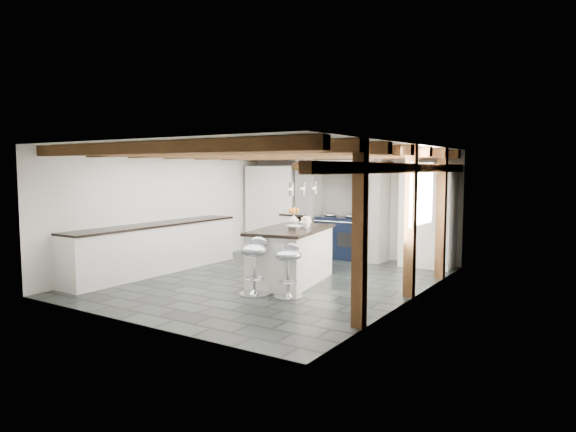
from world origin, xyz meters
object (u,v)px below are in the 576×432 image
Objects in this scene: range_cooker at (341,237)px; bar_stool_far at (255,259)px; bar_stool_near at (289,264)px; kitchen_island at (291,254)px.

range_cooker is 1.12× the size of bar_stool_far.
bar_stool_far is (-0.52, -0.14, 0.04)m from bar_stool_near.
kitchen_island is 2.26× the size of bar_stool_far.
bar_stool_far is at bearing -99.01° from kitchen_island.
bar_stool_near is at bearing 2.28° from bar_stool_far.
kitchen_island is at bearing 78.26° from bar_stool_far.
bar_stool_near is (0.55, -0.94, 0.04)m from kitchen_island.
bar_stool_near is 0.54m from bar_stool_far.
bar_stool_far is (0.40, -3.68, 0.09)m from range_cooker.
range_cooker is at bearing 82.96° from bar_stool_far.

